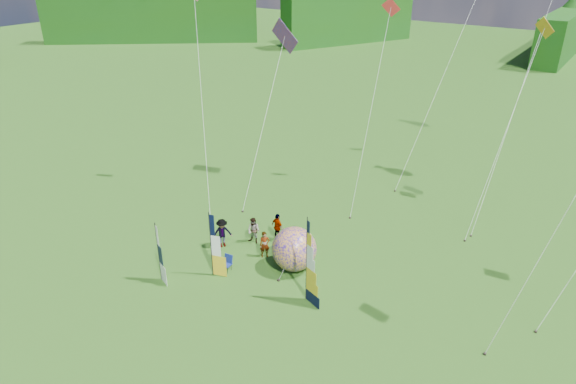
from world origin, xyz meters
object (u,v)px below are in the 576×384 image
Objects in this scene: spectator_d at (278,227)px; feather_banner_main at (306,261)px; side_banner_far at (158,253)px; bol_inflatable at (294,249)px; camp_chair at (226,264)px; side_banner_left at (211,245)px; spectator_b at (254,231)px; kite_whale at (521,84)px; spectator_c at (222,233)px; spectator_a at (265,245)px.

feather_banner_main is at bearing 156.05° from spectator_d.
side_banner_far is 7.52m from bol_inflatable.
camp_chair is at bearing 69.23° from side_banner_far.
side_banner_left reaches higher than spectator_d.
feather_banner_main reaches higher than spectator_b.
side_banner_left reaches higher than side_banner_far.
side_banner_far is 1.35× the size of bol_inflatable.
side_banner_far is at bearing -134.82° from kite_whale.
kite_whale reaches higher than spectator_b.
spectator_c is at bearing -136.60° from spectator_b.
kite_whale is (10.12, 13.25, 7.76)m from spectator_d.
side_banner_far reaches higher than bol_inflatable.
side_banner_far is 0.20× the size of kite_whale.
kite_whale is (10.49, 17.75, 8.18)m from camp_chair.
spectator_a is at bearing 179.82° from bol_inflatable.
spectator_d is at bearing 79.26° from camp_chair.
spectator_c is at bearing 129.73° from camp_chair.
feather_banner_main is at bearing -5.91° from side_banner_left.
spectator_c is 21.58m from kite_whale.
spectator_a is 2.63m from camp_chair.
spectator_c is at bearing 103.08° from side_banner_left.
kite_whale is at bearing 41.94° from side_banner_left.
side_banner_far is (-2.04, -2.00, -0.19)m from side_banner_left.
side_banner_left is 4.19m from spectator_b.
side_banner_far is at bearing -155.05° from spectator_c.
feather_banner_main is 19.19m from kite_whale.
camp_chair is at bearing -83.96° from spectator_b.
side_banner_far is at bearing -136.71° from bol_inflatable.
bol_inflatable reaches higher than spectator_a.
side_banner_far is (-7.58, -3.14, -0.63)m from feather_banner_main.
spectator_b is (-3.65, 0.90, -0.43)m from bol_inflatable.
side_banner_far is at bearing -167.76° from spectator_a.
bol_inflatable is 2.64× the size of camp_chair.
spectator_d reaches higher than spectator_b.
spectator_a is (1.30, 3.15, -1.10)m from side_banner_left.
spectator_c is (-7.07, 1.45, -1.43)m from feather_banner_main.
side_banner_far is 3.86m from camp_chair.
feather_banner_main is at bearing -1.26° from camp_chair.
side_banner_far is 2.09× the size of spectator_a.
side_banner_left is 2.31× the size of spectator_a.
side_banner_far reaches higher than spectator_d.
bol_inflatable is at bearing -18.55° from spectator_b.
spectator_d is at bearing 64.01° from side_banner_left.
camp_chair is 22.18m from kite_whale.
feather_banner_main reaches higher than side_banner_far.
spectator_b is at bearing 105.01° from spectator_a.
spectator_a is at bearing 120.97° from spectator_d.
spectator_a is 1.77m from spectator_b.
kite_whale is (11.12, 14.41, 7.81)m from spectator_b.
camp_chair is at bearing -102.92° from spectator_c.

